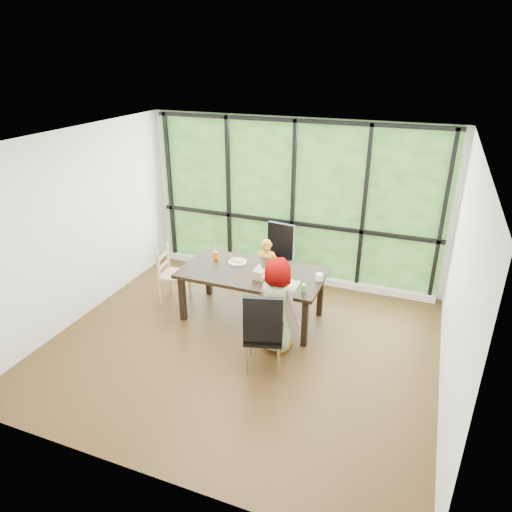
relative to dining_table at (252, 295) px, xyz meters
name	(u,v)px	position (x,y,z in m)	size (l,w,h in m)	color
ground	(242,344)	(0.13, -0.70, -0.38)	(5.00, 5.00, 0.00)	black
back_wall	(294,202)	(0.13, 1.55, 0.98)	(5.00, 5.00, 0.00)	silver
foliage_backdrop	(293,202)	(0.13, 1.53, 0.98)	(4.80, 0.02, 2.65)	#1F4F1A
window_mullions	(293,203)	(0.13, 1.49, 0.98)	(4.80, 0.06, 2.65)	black
window_sill	(290,275)	(0.13, 1.45, -0.33)	(4.80, 0.12, 0.10)	silver
dining_table	(252,295)	(0.00, 0.00, 0.00)	(2.03, 1.04, 0.75)	black
chair_window_leather	(276,258)	(0.02, 0.99, 0.17)	(0.46, 0.46, 1.08)	black
chair_interior_leather	(264,329)	(0.56, -1.02, 0.17)	(0.46, 0.46, 1.08)	black
chair_end_beech	(175,275)	(-1.31, 0.03, 0.08)	(0.42, 0.40, 0.90)	tan
child_toddler	(267,270)	(0.00, 0.63, 0.12)	(0.36, 0.24, 0.99)	orange
child_older	(279,305)	(0.60, -0.58, 0.27)	(0.63, 0.41, 1.29)	slate
placemat	(282,284)	(0.52, -0.21, 0.38)	(0.44, 0.32, 0.01)	tan
plate_far	(238,262)	(-0.31, 0.21, 0.38)	(0.27, 0.27, 0.02)	white
plate_near	(285,284)	(0.56, -0.21, 0.38)	(0.22, 0.22, 0.01)	white
orange_cup	(216,255)	(-0.67, 0.21, 0.43)	(0.08, 0.08, 0.12)	#D86800
green_cup	(304,288)	(0.85, -0.31, 0.43)	(0.07, 0.07, 0.10)	#53BB37
white_mug	(319,277)	(0.96, 0.08, 0.42)	(0.10, 0.10, 0.10)	white
tissue_box	(259,274)	(0.17, -0.17, 0.44)	(0.15, 0.15, 0.12)	tan
crepe_rolls_far	(238,260)	(-0.31, 0.21, 0.41)	(0.20, 0.12, 0.04)	tan
crepe_rolls_near	(285,282)	(0.56, -0.21, 0.41)	(0.10, 0.12, 0.04)	tan
straw_white	(216,249)	(-0.67, 0.21, 0.53)	(0.01, 0.01, 0.20)	white
straw_pink	(304,282)	(0.85, -0.31, 0.52)	(0.01, 0.01, 0.20)	pink
tissue	(259,267)	(0.17, -0.17, 0.55)	(0.12, 0.12, 0.11)	white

